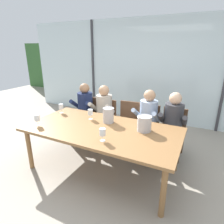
# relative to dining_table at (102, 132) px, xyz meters

# --- Properties ---
(ground) EXTENTS (14.00, 14.00, 0.00)m
(ground) POSITION_rel_dining_table_xyz_m (0.00, 1.00, -0.67)
(ground) COLOR #9E9384
(window_glass_panel) EXTENTS (7.53, 0.03, 2.60)m
(window_glass_panel) POSITION_rel_dining_table_xyz_m (0.00, 2.53, 0.63)
(window_glass_panel) COLOR silver
(window_glass_panel) RESTS_ON ground
(window_mullion_left) EXTENTS (0.06, 0.06, 2.60)m
(window_mullion_left) POSITION_rel_dining_table_xyz_m (-1.69, 2.51, 0.63)
(window_mullion_left) COLOR #38383D
(window_mullion_left) RESTS_ON ground
(hillside_vineyard) EXTENTS (13.53, 2.40, 2.06)m
(hillside_vineyard) POSITION_rel_dining_table_xyz_m (0.00, 5.67, 0.36)
(hillside_vineyard) COLOR #386633
(hillside_vineyard) RESTS_ON ground
(dining_table) EXTENTS (2.33, 1.18, 0.73)m
(dining_table) POSITION_rel_dining_table_xyz_m (0.00, 0.00, 0.00)
(dining_table) COLOR olive
(dining_table) RESTS_ON ground
(chair_near_curtain) EXTENTS (0.44, 0.44, 0.86)m
(chair_near_curtain) POSITION_rel_dining_table_xyz_m (-0.95, 0.99, -0.17)
(chair_near_curtain) COLOR brown
(chair_near_curtain) RESTS_ON ground
(chair_left_of_center) EXTENTS (0.47, 0.47, 0.86)m
(chair_left_of_center) POSITION_rel_dining_table_xyz_m (-0.48, 0.98, -0.17)
(chair_left_of_center) COLOR brown
(chair_left_of_center) RESTS_ON ground
(chair_center) EXTENTS (0.47, 0.47, 0.86)m
(chair_center) POSITION_rel_dining_table_xyz_m (0.03, 1.03, -0.17)
(chair_center) COLOR brown
(chair_center) RESTS_ON ground
(chair_right_of_center) EXTENTS (0.46, 0.46, 0.86)m
(chair_right_of_center) POSITION_rel_dining_table_xyz_m (0.43, 0.99, -0.17)
(chair_right_of_center) COLOR brown
(chair_right_of_center) RESTS_ON ground
(chair_near_window_right) EXTENTS (0.45, 0.45, 0.86)m
(chair_near_window_right) POSITION_rel_dining_table_xyz_m (0.90, 1.00, -0.17)
(chair_near_window_right) COLOR brown
(chair_near_window_right) RESTS_ON ground
(person_navy_polo) EXTENTS (0.49, 0.63, 1.18)m
(person_navy_polo) POSITION_rel_dining_table_xyz_m (-0.93, 0.86, 0.00)
(person_navy_polo) COLOR #192347
(person_navy_polo) RESTS_ON ground
(person_beige_jumper) EXTENTS (0.47, 0.62, 1.18)m
(person_beige_jumper) POSITION_rel_dining_table_xyz_m (-0.47, 0.86, 0.00)
(person_beige_jumper) COLOR #B7AD9E
(person_beige_jumper) RESTS_ON ground
(person_pale_blue_shirt) EXTENTS (0.49, 0.63, 1.18)m
(person_pale_blue_shirt) POSITION_rel_dining_table_xyz_m (0.45, 0.86, 0.00)
(person_pale_blue_shirt) COLOR #9EB2D1
(person_pale_blue_shirt) RESTS_ON ground
(person_charcoal_jacket) EXTENTS (0.48, 0.62, 1.18)m
(person_charcoal_jacket) POSITION_rel_dining_table_xyz_m (0.91, 0.86, 0.00)
(person_charcoal_jacket) COLOR #38383D
(person_charcoal_jacket) RESTS_ON ground
(ice_bucket_primary) EXTENTS (0.21, 0.21, 0.23)m
(ice_bucket_primary) POSITION_rel_dining_table_xyz_m (0.60, 0.19, 0.18)
(ice_bucket_primary) COLOR #B7B7BC
(ice_bucket_primary) RESTS_ON dining_table
(ice_bucket_secondary) EXTENTS (0.18, 0.18, 0.25)m
(ice_bucket_secondary) POSITION_rel_dining_table_xyz_m (-0.02, 0.25, 0.19)
(ice_bucket_secondary) COLOR #B7B7BC
(ice_bucket_secondary) RESTS_ON dining_table
(wine_glass_by_left_taster) EXTENTS (0.08, 0.08, 0.17)m
(wine_glass_by_left_taster) POSITION_rel_dining_table_xyz_m (-0.36, 0.24, 0.18)
(wine_glass_by_left_taster) COLOR silver
(wine_glass_by_left_taster) RESTS_ON dining_table
(wine_glass_near_bucket) EXTENTS (0.08, 0.08, 0.17)m
(wine_glass_near_bucket) POSITION_rel_dining_table_xyz_m (0.21, -0.35, 0.18)
(wine_glass_near_bucket) COLOR silver
(wine_glass_near_bucket) RESTS_ON dining_table
(wine_glass_center_pour) EXTENTS (0.08, 0.08, 0.17)m
(wine_glass_center_pour) POSITION_rel_dining_table_xyz_m (-0.95, -0.36, 0.18)
(wine_glass_center_pour) COLOR silver
(wine_glass_center_pour) RESTS_ON dining_table
(wine_glass_by_right_taster) EXTENTS (0.08, 0.08, 0.17)m
(wine_glass_by_right_taster) POSITION_rel_dining_table_xyz_m (-1.02, 0.27, 0.18)
(wine_glass_by_right_taster) COLOR silver
(wine_glass_by_right_taster) RESTS_ON dining_table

